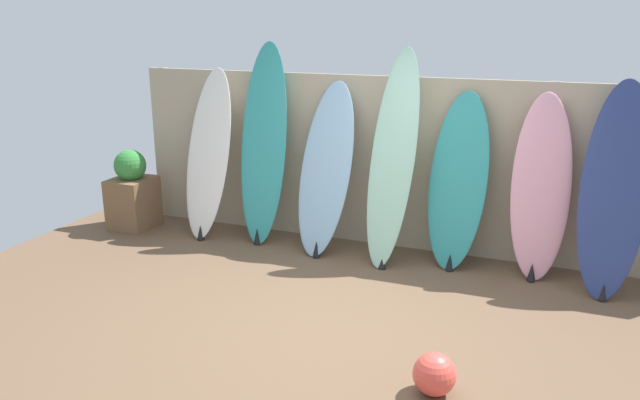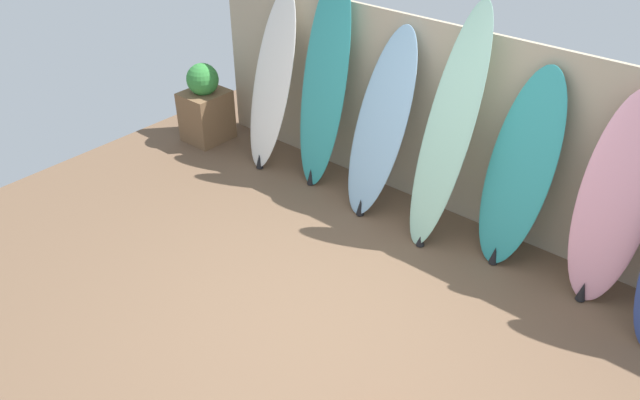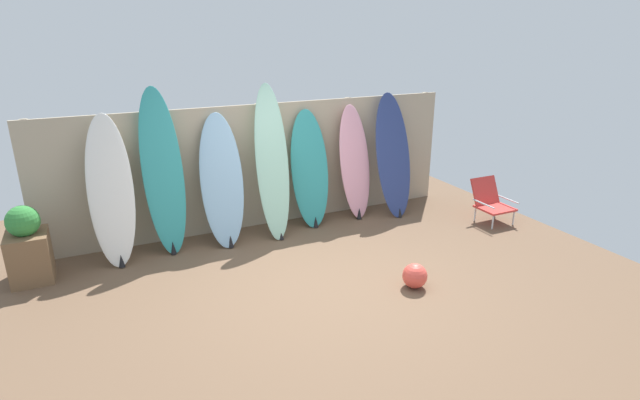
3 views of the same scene
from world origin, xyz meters
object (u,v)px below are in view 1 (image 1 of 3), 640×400
surfboard_white_0 (208,155)px  surfboard_teal_4 (458,183)px  surfboard_teal_1 (264,146)px  surfboard_pink_5 (541,189)px  planter_box (133,193)px  surfboard_seafoam_3 (393,160)px  surfboard_navy_6 (615,191)px  beach_ball (434,374)px  surfboard_skyblue_2 (326,170)px

surfboard_white_0 → surfboard_teal_4: (2.71, 0.09, -0.08)m
surfboard_white_0 → surfboard_teal_1: surfboard_teal_1 is taller
surfboard_pink_5 → planter_box: bearing=-177.0°
surfboard_white_0 → surfboard_teal_1: size_ratio=0.87×
planter_box → surfboard_seafoam_3: bearing=1.9°
surfboard_teal_4 → surfboard_navy_6: (1.36, -0.12, 0.09)m
surfboard_pink_5 → planter_box: size_ratio=1.88×
planter_box → beach_ball: bearing=-27.7°
surfboard_seafoam_3 → surfboard_pink_5: surfboard_seafoam_3 is taller
surfboard_skyblue_2 → surfboard_white_0: bearing=-179.8°
surfboard_navy_6 → beach_ball: (-1.09, -2.17, -0.78)m
beach_ball → surfboard_skyblue_2: bearing=126.0°
surfboard_skyblue_2 → surfboard_navy_6: (2.69, -0.04, 0.06)m
surfboard_pink_5 → surfboard_skyblue_2: bearing=-177.4°
surfboard_white_0 → surfboard_seafoam_3: size_ratio=0.88×
surfboard_white_0 → surfboard_skyblue_2: surfboard_white_0 is taller
surfboard_navy_6 → planter_box: (-5.03, -0.10, -0.51)m
surfboard_teal_1 → surfboard_seafoam_3: bearing=-4.0°
surfboard_teal_1 → surfboard_navy_6: bearing=-1.7°
surfboard_skyblue_2 → surfboard_seafoam_3: (0.71, -0.03, 0.18)m
surfboard_teal_1 → surfboard_teal_4: size_ratio=1.25×
surfboard_seafoam_3 → surfboard_teal_4: size_ratio=1.24×
surfboard_white_0 → surfboard_skyblue_2: 1.38m
surfboard_white_0 → surfboard_navy_6: (4.07, -0.03, 0.01)m
surfboard_teal_1 → surfboard_pink_5: size_ratio=1.23×
surfboard_skyblue_2 → surfboard_pink_5: (2.09, 0.09, -0.01)m
surfboard_teal_1 → planter_box: surfboard_teal_1 is taller
surfboard_seafoam_3 → surfboard_navy_6: size_ratio=1.12×
surfboard_seafoam_3 → surfboard_teal_1: bearing=176.0°
surfboard_white_0 → surfboard_teal_1: bearing=6.4°
surfboard_white_0 → surfboard_teal_4: bearing=2.0°
surfboard_skyblue_2 → planter_box: surfboard_skyblue_2 is taller
surfboard_skyblue_2 → surfboard_teal_4: 1.33m
surfboard_white_0 → surfboard_pink_5: size_ratio=1.07×
surfboard_seafoam_3 → surfboard_navy_6: surfboard_seafoam_3 is taller
surfboard_seafoam_3 → beach_ball: size_ratio=7.38×
surfboard_seafoam_3 → beach_ball: 2.52m
surfboard_teal_1 → surfboard_seafoam_3: 1.45m
surfboard_white_0 → beach_ball: 3.79m
surfboard_teal_4 → planter_box: (-3.67, -0.22, -0.42)m
surfboard_teal_4 → planter_box: 3.71m
surfboard_teal_4 → surfboard_teal_1: bearing=-179.4°
surfboard_white_0 → surfboard_teal_4: size_ratio=1.09×
surfboard_navy_6 → beach_ball: 2.55m
planter_box → beach_ball: size_ratio=3.23×
surfboard_navy_6 → beach_ball: surfboard_navy_6 is taller
planter_box → beach_ball: planter_box is taller
surfboard_white_0 → planter_box: surfboard_white_0 is taller
surfboard_seafoam_3 → planter_box: bearing=-178.1°
surfboard_seafoam_3 → planter_box: surfboard_seafoam_3 is taller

